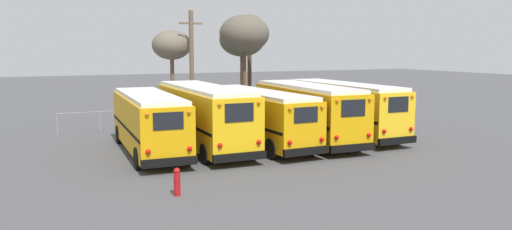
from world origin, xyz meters
TOP-DOWN VIEW (x-y plane):
  - ground_plane at (0.00, 0.00)m, footprint 160.00×160.00m
  - school_bus_0 at (-5.97, -0.45)m, footprint 2.81×9.59m
  - school_bus_1 at (-2.98, -0.25)m, footprint 2.70×10.39m
  - school_bus_2 at (0.00, -0.61)m, footprint 2.73×10.31m
  - school_bus_3 at (2.98, -0.98)m, footprint 2.95×9.78m
  - school_bus_4 at (5.97, -0.20)m, footprint 2.52×10.10m
  - utility_pole at (0.22, 11.97)m, footprint 1.80×0.35m
  - bare_tree_0 at (6.31, 16.29)m, footprint 4.09×4.09m
  - bare_tree_1 at (5.13, 13.02)m, footprint 4.14×4.14m
  - bare_tree_2 at (8.21, 18.91)m, footprint 2.59×2.59m
  - bare_tree_3 at (-0.86, 13.72)m, footprint 3.12×3.12m
  - fence_line at (0.00, 6.63)m, footprint 19.99×0.06m
  - fire_hydrant at (-6.73, -8.30)m, footprint 0.24×0.24m

SIDE VIEW (x-z plane):
  - ground_plane at x=0.00m, z-range 0.00..0.00m
  - fire_hydrant at x=-6.73m, z-range 0.00..1.04m
  - fence_line at x=0.00m, z-range 0.28..1.70m
  - school_bus_2 at x=0.00m, z-range 0.15..3.15m
  - school_bus_0 at x=-5.97m, z-range 0.14..3.18m
  - school_bus_4 at x=5.97m, z-range 0.14..3.36m
  - school_bus_3 at x=2.98m, z-range 0.13..3.40m
  - school_bus_1 at x=-2.98m, z-range 0.14..3.46m
  - utility_pole at x=0.22m, z-range 0.11..8.31m
  - bare_tree_3 at x=-0.86m, z-range 2.14..8.90m
  - bare_tree_0 at x=6.31m, z-range 2.25..9.91m
  - bare_tree_1 at x=5.13m, z-range 2.46..10.55m
  - bare_tree_2 at x=8.21m, z-range 2.97..11.52m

